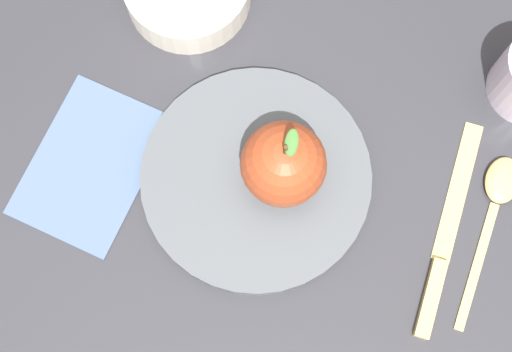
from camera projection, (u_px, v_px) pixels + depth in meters
ground_plane at (300, 186)px, 0.75m from camera, size 2.40×2.40×0.00m
dinner_plate at (256, 178)px, 0.74m from camera, size 0.22×0.22×0.02m
apple at (283, 164)px, 0.69m from camera, size 0.08×0.08×0.10m
knife at (444, 247)px, 0.73m from camera, size 0.20×0.11×0.01m
spoon at (497, 199)px, 0.74m from camera, size 0.17×0.09×0.01m
linen_napkin at (91, 164)px, 0.75m from camera, size 0.19×0.16×0.00m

